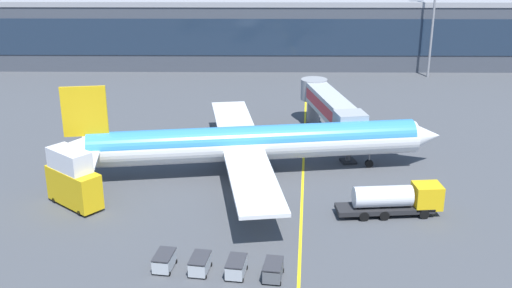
{
  "coord_description": "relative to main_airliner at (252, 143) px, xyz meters",
  "views": [
    {
      "loc": [
        0.5,
        -63.23,
        28.87
      ],
      "look_at": [
        -0.16,
        3.45,
        4.5
      ],
      "focal_mm": 43.3,
      "sensor_mm": 36.0,
      "label": 1
    }
  ],
  "objects": [
    {
      "name": "ground_plane",
      "position": [
        0.62,
        -5.41,
        -3.93
      ],
      "size": [
        700.0,
        700.0,
        0.0
      ],
      "primitive_type": "plane",
      "color": "#47494F"
    },
    {
      "name": "apron_lead_in_line",
      "position": [
        5.84,
        -3.41,
        -3.93
      ],
      "size": [
        6.43,
        79.79,
        0.01
      ],
      "primitive_type": "cube",
      "rotation": [
        0.0,
        0.0,
        -0.08
      ],
      "color": "yellow",
      "rests_on": "ground_plane"
    },
    {
      "name": "terminal_building",
      "position": [
        -7.17,
        60.8,
        2.98
      ],
      "size": [
        222.54,
        17.5,
        13.79
      ],
      "color": "#424751",
      "rests_on": "ground_plane"
    },
    {
      "name": "main_airliner",
      "position": [
        0.0,
        0.0,
        0.0
      ],
      "size": [
        46.65,
        37.35,
        11.48
      ],
      "color": "white",
      "rests_on": "ground_plane"
    },
    {
      "name": "jet_bridge",
      "position": [
        10.33,
        12.59,
        0.99
      ],
      "size": [
        7.2,
        20.33,
        6.63
      ],
      "color": "#B2B7BC",
      "rests_on": "ground_plane"
    },
    {
      "name": "fuel_tanker",
      "position": [
        14.98,
        -10.82,
        -2.19
      ],
      "size": [
        10.98,
        3.46,
        3.25
      ],
      "color": "#232326",
      "rests_on": "ground_plane"
    },
    {
      "name": "catering_lift",
      "position": [
        -18.83,
        -9.0,
        -0.87
      ],
      "size": [
        6.8,
        6.31,
        6.3
      ],
      "color": "yellow",
      "rests_on": "ground_plane"
    },
    {
      "name": "baggage_cart_0",
      "position": [
        -7.37,
        -21.63,
        -3.15
      ],
      "size": [
        1.96,
        2.85,
        1.48
      ],
      "color": "#B2B7BC",
      "rests_on": "ground_plane"
    },
    {
      "name": "baggage_cart_1",
      "position": [
        -4.21,
        -22.1,
        -3.15
      ],
      "size": [
        1.96,
        2.85,
        1.48
      ],
      "color": "#B2B7BC",
      "rests_on": "ground_plane"
    },
    {
      "name": "baggage_cart_2",
      "position": [
        -1.04,
        -22.58,
        -3.15
      ],
      "size": [
        1.96,
        2.85,
        1.48
      ],
      "color": "#B2B7BC",
      "rests_on": "ground_plane"
    },
    {
      "name": "baggage_cart_3",
      "position": [
        2.12,
        -23.05,
        -3.15
      ],
      "size": [
        1.96,
        2.85,
        1.48
      ],
      "color": "#595B60",
      "rests_on": "ground_plane"
    },
    {
      "name": "apron_light_mast_0",
      "position": [
        33.34,
        48.84,
        10.81
      ],
      "size": [
        2.8,
        0.5,
        25.44
      ],
      "color": "gray",
      "rests_on": "ground_plane"
    }
  ]
}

